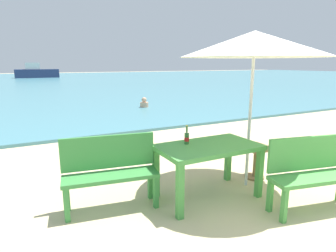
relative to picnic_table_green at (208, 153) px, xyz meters
name	(u,v)px	position (x,y,z in m)	size (l,w,h in m)	color
ground_plane	(307,216)	(0.80, -1.02, -0.65)	(120.00, 120.00, 0.00)	beige
sea_water	(51,81)	(0.80, 28.98, -0.61)	(120.00, 50.00, 0.08)	teal
picnic_table_green	(208,153)	(0.00, 0.00, 0.00)	(1.40, 0.80, 0.76)	#4C9E47
beer_bottle_amber	(187,137)	(-0.24, 0.18, 0.20)	(0.07, 0.07, 0.26)	#2D662D
patio_umbrella	(254,44)	(0.77, 0.04, 1.47)	(2.10, 2.10, 2.30)	silver
side_table_wood	(256,157)	(1.09, 0.19, -0.30)	(0.44, 0.44, 0.54)	olive
bench_green_left	(110,168)	(-1.29, 0.34, -0.11)	(1.24, 0.54, 0.95)	#3D8C42
bench_green_right	(313,169)	(0.99, -0.90, -0.11)	(1.25, 0.60, 0.95)	#4C9E47
swimmer_person	(144,103)	(2.30, 7.78, -0.41)	(0.34, 0.34, 0.41)	tan
boat_barge	(36,72)	(-0.14, 36.60, 0.09)	(5.05, 1.38, 1.84)	navy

